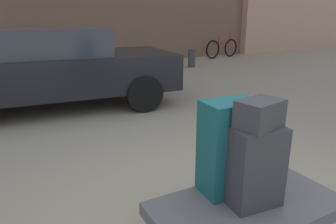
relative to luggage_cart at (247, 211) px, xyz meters
name	(u,v)px	position (x,y,z in m)	size (l,w,h in m)	color
luggage_cart	(247,211)	(0.00, 0.00, 0.00)	(1.37, 0.73, 0.34)	#4C4C51
suitcase_charcoal_front_right	(255,167)	(0.02, -0.02, 0.36)	(0.36, 0.24, 0.57)	#2D2D33
suitcase_teal_center	(230,147)	(-0.02, 0.21, 0.42)	(0.42, 0.27, 0.70)	#144C51
duffel_bag_charcoal_topmost_pile	(260,114)	(0.02, -0.02, 0.74)	(0.31, 0.21, 0.19)	#2D2D33
parked_car	(48,67)	(-0.68, 4.39, 0.49)	(4.45, 2.23, 1.42)	black
bicycle_leaning	(222,48)	(6.47, 8.64, 0.10)	(1.75, 0.34, 0.96)	black
bollard_kerb_near	(156,61)	(2.81, 7.16, 0.02)	(0.24, 0.24, 0.58)	#383838
bollard_kerb_mid	(192,58)	(4.10, 7.16, 0.02)	(0.24, 0.24, 0.58)	#383838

